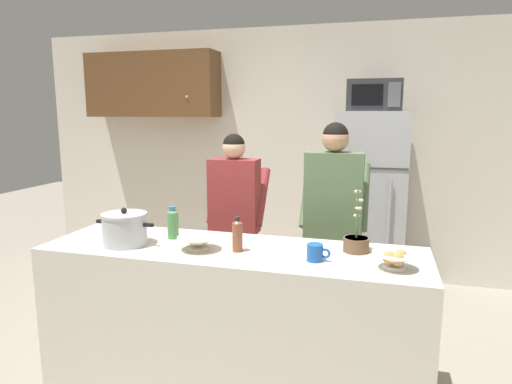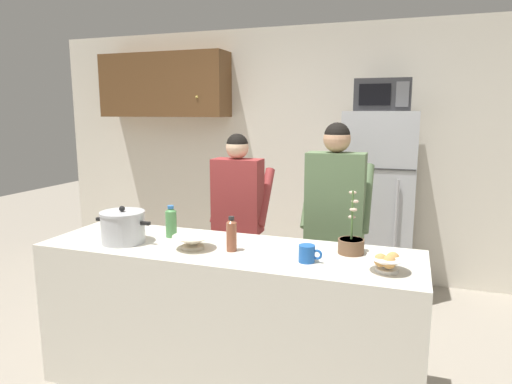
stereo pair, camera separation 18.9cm
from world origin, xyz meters
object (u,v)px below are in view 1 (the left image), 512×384
microwave (375,95)px  person_by_sink (333,207)px  cooking_pot (125,229)px  bottle_mid_counter (237,235)px  refrigerator (370,204)px  bottle_near_edge (173,223)px  potted_orchid (356,242)px  person_near_pot (235,207)px  empty_bowl (198,242)px  coffee_mug (315,253)px  bread_bowl (396,260)px

microwave → person_by_sink: microwave is taller
person_by_sink → cooking_pot: (-1.18, -0.92, -0.02)m
cooking_pot → bottle_mid_counter: cooking_pot is taller
refrigerator → bottle_near_edge: size_ratio=8.25×
bottle_near_edge → microwave: bearing=55.3°
microwave → bottle_near_edge: (-1.19, -1.73, -0.86)m
cooking_pot → potted_orchid: bearing=9.9°
person_near_pot → cooking_pot: person_near_pot is taller
cooking_pot → potted_orchid: 1.40m
empty_bowl → coffee_mug: bearing=-1.1°
bread_bowl → bottle_mid_counter: 0.89m
cooking_pot → bread_bowl: size_ratio=1.84×
coffee_mug → empty_bowl: size_ratio=0.54×
person_near_pot → coffee_mug: person_near_pot is taller
microwave → empty_bowl: bearing=-116.2°
bottle_mid_counter → cooking_pot: bearing=-175.3°
bread_bowl → microwave: bearing=95.3°
refrigerator → coffee_mug: bearing=-97.0°
coffee_mug → bottle_near_edge: (-0.96, 0.20, 0.06)m
refrigerator → microwave: 1.01m
person_by_sink → cooking_pot: size_ratio=4.27×
refrigerator → person_near_pot: size_ratio=1.11×
cooking_pot → empty_bowl: bearing=2.7°
microwave → bottle_mid_counter: (-0.71, -1.88, -0.86)m
bread_bowl → empty_bowl: size_ratio=0.86×
microwave → bottle_near_edge: bearing=-124.7°
bottle_near_edge → coffee_mug: bearing=-12.0°
bread_bowl → potted_orchid: 0.33m
microwave → bottle_near_edge: 2.27m
microwave → empty_bowl: size_ratio=1.96×
refrigerator → empty_bowl: bearing=-115.9°
empty_bowl → bottle_mid_counter: bottle_mid_counter is taller
microwave → person_by_sink: bearing=-103.2°
coffee_mug → bread_bowl: bread_bowl is taller
person_by_sink → empty_bowl: size_ratio=6.79×
potted_orchid → empty_bowl: bearing=-166.5°
person_by_sink → refrigerator: bearing=77.1°
refrigerator → bottle_near_edge: 2.12m
microwave → cooking_pot: size_ratio=1.24×
cooking_pot → bread_bowl: 1.60m
bread_bowl → bottle_mid_counter: (-0.89, 0.07, 0.05)m
person_by_sink → bottle_near_edge: person_by_sink is taller
potted_orchid → person_by_sink: bearing=106.8°
refrigerator → empty_bowl: refrigerator is taller
microwave → person_near_pot: (-1.05, -0.89, -0.91)m
person_near_pot → coffee_mug: size_ratio=11.92×
refrigerator → microwave: size_ratio=3.62×
refrigerator → cooking_pot: size_ratio=4.48×
refrigerator → potted_orchid: bearing=-91.1°
bread_bowl → bottle_near_edge: bearing=170.8°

